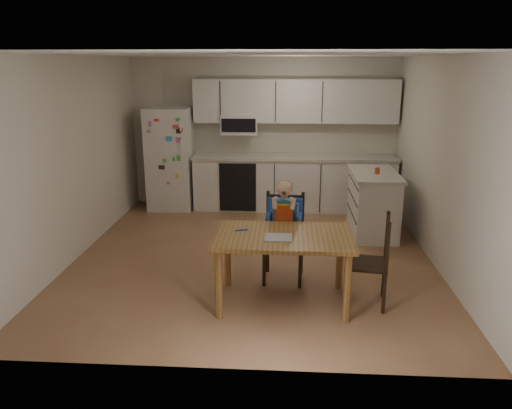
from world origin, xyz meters
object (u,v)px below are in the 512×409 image
Objects in this scene: chair_booster at (284,220)px; chair_side at (376,255)px; refrigerator at (171,159)px; kitchen_island at (373,203)px; dining_table at (283,244)px; red_cup at (377,171)px.

chair_booster reaches higher than chair_side.
kitchen_island is at bearing -19.58° from refrigerator.
refrigerator is at bearing 119.41° from dining_table.
chair_side is (-0.33, -2.26, 0.08)m from kitchen_island.
chair_side is at bearing -28.48° from chair_booster.
red_cup reaches higher than kitchen_island.
dining_table is at bearing -119.05° from kitchen_island.
refrigerator is 19.13× the size of red_cup.
refrigerator is 1.79× the size of chair_side.
red_cup is at bearing 59.65° from dining_table.
dining_table is 0.62m from chair_booster.
dining_table is 1.19× the size of chair_booster.
chair_side is (2.88, -3.41, -0.31)m from refrigerator.
chair_side reaches higher than kitchen_island.
kitchen_island is 0.88× the size of dining_table.
chair_side is at bearing -99.00° from red_cup.
chair_booster reaches higher than red_cup.
dining_table is 0.95m from chair_side.
kitchen_island is at bearing 56.20° from chair_booster.
red_cup is 0.06× the size of dining_table.
dining_table is at bearing -78.35° from chair_side.
kitchen_island is at bearing -178.77° from chair_side.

